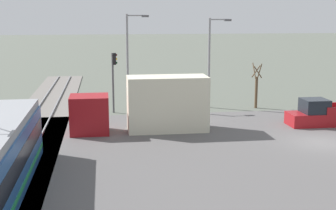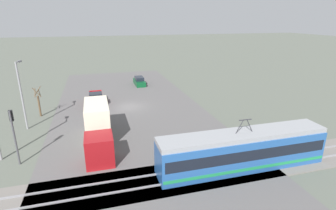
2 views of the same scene
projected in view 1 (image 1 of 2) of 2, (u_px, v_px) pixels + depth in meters
The scene contains 9 objects.
ground_plane at pixel (321, 144), 29.55m from camera, with size 320.00×320.00×0.00m, color #565B51.
road_surface at pixel (321, 143), 29.54m from camera, with size 19.81×50.57×0.08m.
rail_bed at pixel (20, 155), 27.04m from camera, with size 69.35×4.40×0.22m.
box_truck at pixel (149, 106), 32.13m from camera, with size 2.38×9.38×3.79m.
pickup_truck at pixel (322, 115), 34.07m from camera, with size 1.92×5.23×1.93m.
traffic_light_pole at pixel (114, 74), 38.17m from camera, with size 0.28×0.47×4.94m.
street_tree at pixel (256, 88), 40.38m from camera, with size 0.94×0.78×3.91m.
street_lamp_near_crossing at pixel (130, 55), 39.84m from camera, with size 0.36×1.95×8.05m.
street_lamp_mid_block at pixel (212, 56), 40.08m from camera, with size 0.36×1.95×7.71m.
Camera 1 is at (-26.91, 13.54, 8.09)m, focal length 50.00 mm.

